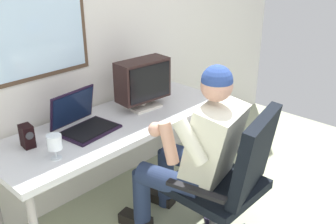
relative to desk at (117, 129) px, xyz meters
name	(u,v)px	position (x,y,z in m)	size (l,w,h in m)	color
wall_rear	(83,31)	(0.05, 0.38, 0.63)	(4.88, 0.08, 2.56)	silver
desk	(117,129)	(0.00, 0.00, 0.00)	(1.76, 0.64, 0.73)	gray
office_chair	(233,175)	(0.21, -0.83, -0.11)	(0.68, 0.61, 0.98)	black
person_seated	(195,151)	(0.16, -0.56, -0.02)	(0.60, 0.85, 1.23)	#202C4B
crt_monitor	(143,81)	(0.29, 0.04, 0.27)	(0.41, 0.21, 0.36)	beige
laptop	(82,120)	(-0.24, 0.07, 0.13)	(0.38, 0.35, 0.25)	black
wine_glass	(55,143)	(-0.57, -0.14, 0.16)	(0.09, 0.09, 0.15)	silver
desk_speaker	(27,136)	(-0.60, 0.11, 0.14)	(0.08, 0.10, 0.14)	black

